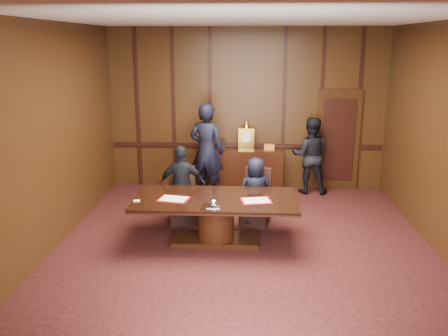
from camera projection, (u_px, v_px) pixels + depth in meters
name	position (u px, v px, depth m)	size (l,w,h in m)	color
room	(250.00, 142.00, 7.11)	(7.00, 7.04, 3.50)	black
sideboard	(246.00, 168.00, 10.45)	(1.60, 0.45, 1.54)	black
conference_table	(216.00, 213.00, 7.65)	(2.62, 1.32, 0.76)	black
folder_left	(174.00, 199.00, 7.50)	(0.52, 0.42, 0.02)	#B21016
folder_right	(256.00, 201.00, 7.43)	(0.51, 0.41, 0.02)	#B21016
inkstand	(213.00, 204.00, 7.14)	(0.20, 0.14, 0.12)	white
notepad	(137.00, 201.00, 7.43)	(0.10, 0.07, 0.01)	#F0D875
chair_left	(183.00, 206.00, 8.59)	(0.57, 0.57, 0.99)	black
chair_right	(255.00, 208.00, 8.52)	(0.58, 0.58, 0.99)	black
signatory_left	(182.00, 185.00, 8.40)	(0.84, 0.35, 1.43)	black
signatory_right	(255.00, 192.00, 8.36)	(0.60, 0.39, 1.23)	black
witness_left	(207.00, 151.00, 9.77)	(0.73, 0.48, 2.00)	black
witness_right	(310.00, 155.00, 10.14)	(0.80, 0.62, 1.65)	black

